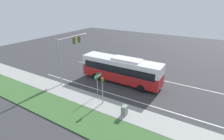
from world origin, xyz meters
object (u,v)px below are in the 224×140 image
at_px(signal_gantry, 68,50).
at_px(street_sign, 98,80).
at_px(utility_cabinet, 124,110).
at_px(bus, 121,69).
at_px(pedestrian_signal, 102,87).

height_order(signal_gantry, street_sign, signal_gantry).
xyz_separation_m(street_sign, utility_cabinet, (-1.78, -4.54, -1.52)).
bearing_deg(street_sign, utility_cabinet, -111.42).
xyz_separation_m(bus, signal_gantry, (-3.25, 6.57, 2.55)).
bearing_deg(utility_cabinet, pedestrian_signal, 77.93).
relative_size(signal_gantry, pedestrian_signal, 2.02).
bearing_deg(pedestrian_signal, signal_gantry, 69.84).
distance_m(street_sign, utility_cabinet, 5.11).
bearing_deg(utility_cabinet, street_sign, 68.58).
relative_size(signal_gantry, utility_cabinet, 6.23).
xyz_separation_m(signal_gantry, street_sign, (-1.65, -6.09, -2.44)).
relative_size(bus, utility_cabinet, 11.07).
bearing_deg(pedestrian_signal, bus, 9.30).
height_order(street_sign, utility_cabinet, street_sign).
relative_size(bus, street_sign, 3.84).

